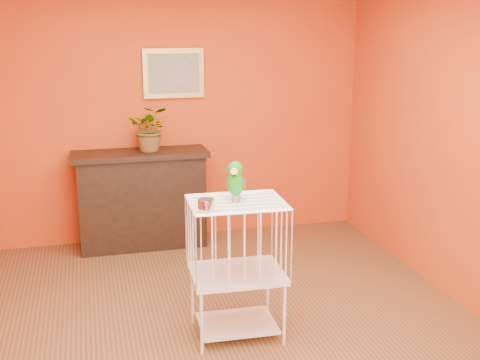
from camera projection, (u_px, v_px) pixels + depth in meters
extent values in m
plane|color=brown|center=(224.00, 334.00, 4.47)|extent=(4.50, 4.50, 0.00)
plane|color=#C94613|center=(174.00, 117.00, 6.25)|extent=(4.00, 0.00, 4.00)
plane|color=#C94613|center=(371.00, 309.00, 2.03)|extent=(4.00, 0.00, 4.00)
plane|color=#C94613|center=(476.00, 149.00, 4.62)|extent=(0.00, 4.50, 4.50)
cube|color=black|center=(142.00, 202.00, 6.15)|extent=(1.26, 0.42, 0.95)
cube|color=black|center=(140.00, 154.00, 6.02)|extent=(1.34, 0.48, 0.05)
cube|color=black|center=(144.00, 207.00, 5.97)|extent=(0.88, 0.02, 0.47)
cube|color=#502917|center=(117.00, 215.00, 6.06)|extent=(0.05, 0.19, 0.29)
cube|color=#374824|center=(125.00, 214.00, 6.08)|extent=(0.05, 0.19, 0.29)
cube|color=#502917|center=(135.00, 214.00, 6.10)|extent=(0.05, 0.19, 0.29)
cube|color=#374824|center=(145.00, 213.00, 6.13)|extent=(0.05, 0.19, 0.29)
cube|color=#502917|center=(155.00, 212.00, 6.15)|extent=(0.05, 0.19, 0.29)
imported|color=#26722D|center=(150.00, 133.00, 6.03)|extent=(0.49, 0.53, 0.36)
cube|color=gold|center=(174.00, 73.00, 6.11)|extent=(0.62, 0.03, 0.50)
cube|color=gray|center=(174.00, 73.00, 6.09)|extent=(0.52, 0.01, 0.40)
cube|color=white|center=(237.00, 323.00, 4.46)|extent=(0.58, 0.45, 0.02)
cube|color=white|center=(237.00, 274.00, 4.36)|extent=(0.68, 0.53, 0.04)
cube|color=white|center=(237.00, 202.00, 4.22)|extent=(0.68, 0.53, 0.01)
cylinder|color=white|center=(202.00, 324.00, 4.14)|extent=(0.02, 0.02, 0.46)
cylinder|color=white|center=(285.00, 315.00, 4.27)|extent=(0.02, 0.02, 0.46)
cylinder|color=white|center=(192.00, 295.00, 4.58)|extent=(0.02, 0.02, 0.46)
cylinder|color=white|center=(268.00, 288.00, 4.70)|extent=(0.02, 0.02, 0.46)
cylinder|color=silver|center=(206.00, 205.00, 4.00)|extent=(0.11, 0.11, 0.08)
cylinder|color=#59544C|center=(232.00, 199.00, 4.23)|extent=(0.01, 0.01, 0.04)
cylinder|color=#59544C|center=(239.00, 199.00, 4.23)|extent=(0.01, 0.01, 0.04)
ellipsoid|color=#059912|center=(236.00, 184.00, 4.20)|extent=(0.16, 0.19, 0.21)
ellipsoid|color=#059912|center=(235.00, 169.00, 4.14)|extent=(0.14, 0.14, 0.10)
cone|color=orange|center=(234.00, 172.00, 4.09)|extent=(0.07, 0.08, 0.07)
cone|color=black|center=(235.00, 174.00, 4.11)|extent=(0.03, 0.03, 0.03)
sphere|color=black|center=(230.00, 168.00, 4.12)|extent=(0.02, 0.02, 0.02)
sphere|color=black|center=(240.00, 168.00, 4.11)|extent=(0.02, 0.02, 0.02)
ellipsoid|color=#A50C0C|center=(228.00, 184.00, 4.22)|extent=(0.05, 0.07, 0.07)
ellipsoid|color=navy|center=(244.00, 185.00, 4.21)|extent=(0.05, 0.07, 0.07)
cone|color=#059912|center=(237.00, 191.00, 4.29)|extent=(0.11, 0.16, 0.12)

